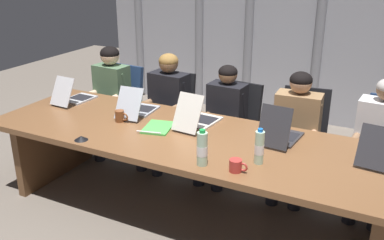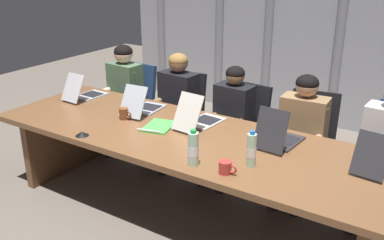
# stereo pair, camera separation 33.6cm
# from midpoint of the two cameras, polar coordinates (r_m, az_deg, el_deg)

# --- Properties ---
(ground_plane) EXTENTS (10.84, 10.84, 0.00)m
(ground_plane) POSITION_cam_midpoint_polar(r_m,az_deg,el_deg) (3.89, 2.07, -11.92)
(ground_plane) COLOR #6B6056
(conference_table) EXTENTS (3.50, 1.12, 0.72)m
(conference_table) POSITION_cam_midpoint_polar(r_m,az_deg,el_deg) (3.61, 2.19, -4.19)
(conference_table) COLOR brown
(conference_table) RESTS_ON ground_plane
(curtain_backdrop) EXTENTS (5.27, 0.17, 3.09)m
(curtain_backdrop) POSITION_cam_midpoint_polar(r_m,az_deg,el_deg) (5.79, 16.63, 14.54)
(curtain_backdrop) COLOR #9999A0
(curtain_backdrop) RESTS_ON ground_plane
(laptop_left_end) EXTENTS (0.25, 0.45, 0.27)m
(laptop_left_end) POSITION_cam_midpoint_polar(r_m,az_deg,el_deg) (4.53, -11.71, 3.43)
(laptop_left_end) COLOR #BCBCC1
(laptop_left_end) RESTS_ON conference_table
(laptop_left_mid) EXTENTS (0.27, 0.48, 0.28)m
(laptop_left_mid) POSITION_cam_midpoint_polar(r_m,az_deg,el_deg) (4.05, -4.00, 1.75)
(laptop_left_mid) COLOR #A8ADB7
(laptop_left_mid) RESTS_ON conference_table
(laptop_center) EXTENTS (0.27, 0.51, 0.31)m
(laptop_center) POSITION_cam_midpoint_polar(r_m,az_deg,el_deg) (3.73, 3.60, 0.11)
(laptop_center) COLOR beige
(laptop_center) RESTS_ON conference_table
(laptop_right_mid) EXTENTS (0.27, 0.45, 0.33)m
(laptop_right_mid) POSITION_cam_midpoint_polar(r_m,az_deg,el_deg) (3.45, 14.03, -2.27)
(laptop_right_mid) COLOR #2D2D33
(laptop_right_mid) RESTS_ON conference_table
(laptop_right_end) EXTENTS (0.27, 0.46, 0.30)m
(laptop_right_end) POSITION_cam_midpoint_polar(r_m,az_deg,el_deg) (3.31, 25.61, -4.92)
(laptop_right_end) COLOR #2D2D33
(laptop_right_end) RESTS_ON conference_table
(office_chair_left_end) EXTENTS (0.60, 0.60, 0.91)m
(office_chair_left_end) POSITION_cam_midpoint_polar(r_m,az_deg,el_deg) (5.14, -6.01, 0.67)
(office_chair_left_end) COLOR navy
(office_chair_left_end) RESTS_ON ground_plane
(office_chair_left_mid) EXTENTS (0.60, 0.60, 0.91)m
(office_chair_left_mid) POSITION_cam_midpoint_polar(r_m,az_deg,el_deg) (4.77, 0.39, -0.89)
(office_chair_left_mid) COLOR black
(office_chair_left_mid) RESTS_ON ground_plane
(office_chair_center) EXTENTS (0.60, 0.60, 0.90)m
(office_chair_center) POSITION_cam_midpoint_polar(r_m,az_deg,el_deg) (4.45, 8.36, -2.83)
(office_chair_center) COLOR black
(office_chair_center) RESTS_ON ground_plane
(office_chair_right_mid) EXTENTS (0.60, 0.60, 0.93)m
(office_chair_right_mid) POSITION_cam_midpoint_polar(r_m,az_deg,el_deg) (4.24, 16.96, -4.68)
(office_chair_right_mid) COLOR black
(office_chair_right_mid) RESTS_ON ground_plane
(person_left_end) EXTENTS (0.41, 0.57, 1.17)m
(person_left_end) POSITION_cam_midpoint_polar(r_m,az_deg,el_deg) (4.93, -7.44, 3.77)
(person_left_end) COLOR #4C6B4C
(person_left_end) RESTS_ON ground_plane
(person_left_mid) EXTENTS (0.44, 0.57, 1.16)m
(person_left_mid) POSITION_cam_midpoint_polar(r_m,az_deg,el_deg) (4.52, -0.26, 2.24)
(person_left_mid) COLOR black
(person_left_mid) RESTS_ON ground_plane
(person_center) EXTENTS (0.38, 0.56, 1.12)m
(person_center) POSITION_cam_midpoint_polar(r_m,az_deg,el_deg) (4.22, 7.10, 0.19)
(person_center) COLOR black
(person_center) RESTS_ON ground_plane
(person_right_mid) EXTENTS (0.43, 0.56, 1.14)m
(person_right_mid) POSITION_cam_midpoint_polar(r_m,az_deg,el_deg) (3.99, 16.30, -1.45)
(person_right_mid) COLOR olive
(person_right_mid) RESTS_ON ground_plane
(water_bottle_primary) EXTENTS (0.08, 0.08, 0.27)m
(water_bottle_primary) POSITION_cam_midpoint_polar(r_m,az_deg,el_deg) (3.02, 3.36, -3.88)
(water_bottle_primary) COLOR #ADD1B2
(water_bottle_primary) RESTS_ON conference_table
(water_bottle_secondary) EXTENTS (0.07, 0.07, 0.26)m
(water_bottle_secondary) POSITION_cam_midpoint_polar(r_m,az_deg,el_deg) (3.05, 10.89, -3.96)
(water_bottle_secondary) COLOR #ADD1B2
(water_bottle_secondary) RESTS_ON conference_table
(coffee_mug_near) EXTENTS (0.13, 0.09, 0.09)m
(coffee_mug_near) POSITION_cam_midpoint_polar(r_m,az_deg,el_deg) (2.96, 7.67, -6.21)
(coffee_mug_near) COLOR #B2332D
(coffee_mug_near) RESTS_ON conference_table
(coffee_mug_far) EXTENTS (0.13, 0.08, 0.10)m
(coffee_mug_far) POSITION_cam_midpoint_polar(r_m,az_deg,el_deg) (3.90, -6.37, 0.80)
(coffee_mug_far) COLOR brown
(coffee_mug_far) RESTS_ON conference_table
(conference_mic_left_side) EXTENTS (0.11, 0.11, 0.03)m
(conference_mic_left_side) POSITION_cam_midpoint_polar(r_m,az_deg,el_deg) (3.61, -11.59, -1.80)
(conference_mic_left_side) COLOR black
(conference_mic_left_side) RESTS_ON conference_table
(spiral_notepad) EXTENTS (0.28, 0.35, 0.03)m
(spiral_notepad) POSITION_cam_midpoint_polar(r_m,az_deg,el_deg) (3.70, -1.75, -0.89)
(spiral_notepad) COLOR #4CB74C
(spiral_notepad) RESTS_ON conference_table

